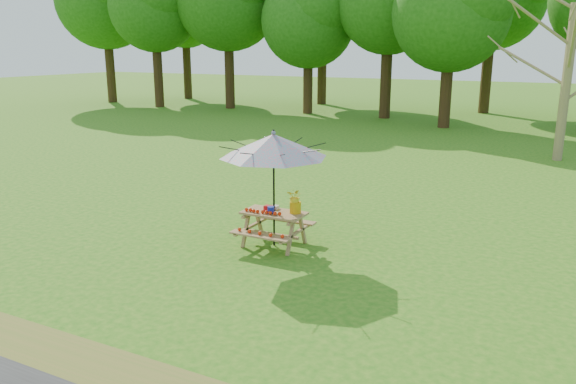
% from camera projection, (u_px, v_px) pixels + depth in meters
% --- Properties ---
extents(ground, '(120.00, 120.00, 0.00)m').
position_uv_depth(ground, '(220.00, 286.00, 8.98)').
color(ground, '#236A14').
rests_on(ground, ground).
extents(drygrass_strip, '(120.00, 1.20, 0.01)m').
position_uv_depth(drygrass_strip, '(87.00, 374.00, 6.57)').
color(drygrass_strip, olive).
rests_on(drygrass_strip, ground).
extents(picnic_table, '(1.20, 1.32, 0.67)m').
position_uv_depth(picnic_table, '(274.00, 229.00, 10.77)').
color(picnic_table, '#986D44').
rests_on(picnic_table, ground).
extents(patio_umbrella, '(2.23, 2.23, 2.25)m').
position_uv_depth(patio_umbrella, '(274.00, 146.00, 10.36)').
color(patio_umbrella, black).
rests_on(patio_umbrella, ground).
extents(produce_bins, '(0.27, 0.43, 0.13)m').
position_uv_depth(produce_bins, '(271.00, 209.00, 10.72)').
color(produce_bins, red).
rests_on(produce_bins, picnic_table).
extents(tomatoes_row, '(0.77, 0.13, 0.07)m').
position_uv_depth(tomatoes_row, '(262.00, 212.00, 10.58)').
color(tomatoes_row, red).
rests_on(tomatoes_row, picnic_table).
extents(flower_bucket, '(0.30, 0.26, 0.48)m').
position_uv_depth(flower_bucket, '(295.00, 200.00, 10.56)').
color(flower_bucket, '#D7970B').
rests_on(flower_bucket, picnic_table).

